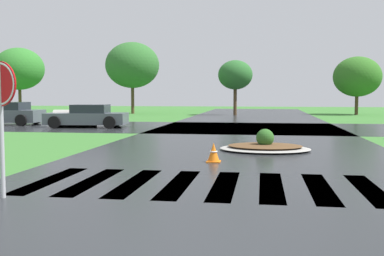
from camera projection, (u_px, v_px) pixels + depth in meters
asphalt_roadway at (239, 151)px, 14.36m from camera, size 9.45×80.00×0.01m
asphalt_cross_road at (248, 128)px, 24.17m from camera, size 90.00×8.51×0.01m
crosswalk_stripes at (224, 185)px, 9.04m from camera, size 7.65×3.02×0.01m
stop_sign at (0, 97)px, 7.80m from camera, size 0.72×0.29×2.33m
median_island at (265, 146)px, 14.56m from camera, size 2.84×2.26×0.68m
car_silver_hatch at (6, 114)px, 26.58m from camera, size 4.25×2.20×1.30m
car_dark_suv at (87, 117)px, 24.56m from camera, size 4.35×2.38×1.21m
drainage_pipe_stack at (76, 118)px, 25.32m from camera, size 2.46×1.45×0.91m
traffic_cone at (214, 153)px, 12.07m from camera, size 0.36×0.36×0.51m
background_treeline at (197, 70)px, 40.38m from camera, size 44.92×5.66×6.33m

